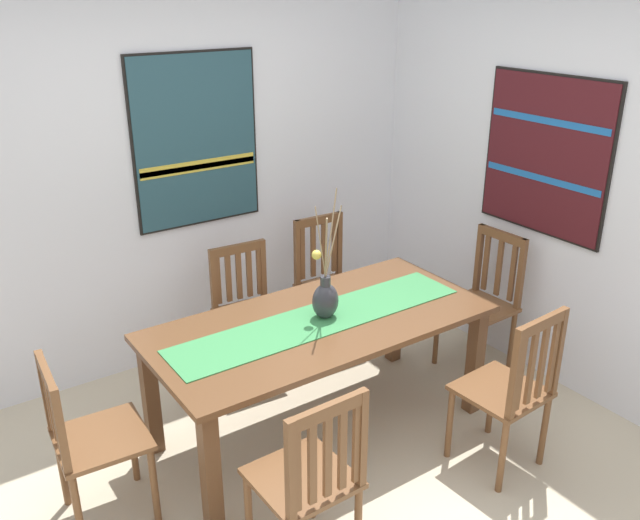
{
  "coord_description": "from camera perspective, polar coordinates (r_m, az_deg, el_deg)",
  "views": [
    {
      "loc": [
        -1.7,
        -2.25,
        2.48
      ],
      "look_at": [
        0.29,
        0.63,
        1.03
      ],
      "focal_mm": 37.55,
      "sensor_mm": 36.0,
      "label": 1
    }
  ],
  "objects": [
    {
      "name": "chair_3",
      "position": [
        3.05,
        -0.84,
        -18.07
      ],
      "size": [
        0.43,
        0.43,
        0.95
      ],
      "color": "brown",
      "rests_on": "ground_plane"
    },
    {
      "name": "chair_4",
      "position": [
        4.68,
        13.72,
        -3.36
      ],
      "size": [
        0.43,
        0.43,
        0.96
      ],
      "color": "brown",
      "rests_on": "ground_plane"
    },
    {
      "name": "table_runner",
      "position": [
        3.76,
        0.03,
        -5.05
      ],
      "size": [
        1.78,
        0.36,
        0.01
      ],
      "primitive_type": "cube",
      "color": "#388447",
      "rests_on": "dining_table"
    },
    {
      "name": "chair_0",
      "position": [
        4.82,
        0.68,
        -1.82
      ],
      "size": [
        0.44,
        0.44,
        0.95
      ],
      "color": "brown",
      "rests_on": "ground_plane"
    },
    {
      "name": "painting_on_back_wall",
      "position": [
        4.52,
        -10.52,
        9.95
      ],
      "size": [
        0.88,
        0.05,
        1.14
      ],
      "color": "black"
    },
    {
      "name": "ground_plane",
      "position": [
        3.76,
        1.97,
        -19.07
      ],
      "size": [
        6.4,
        6.4,
        0.03
      ],
      "primitive_type": "cube",
      "color": "beige"
    },
    {
      "name": "chair_5",
      "position": [
        3.47,
        -19.1,
        -14.13
      ],
      "size": [
        0.45,
        0.45,
        0.9
      ],
      "color": "brown",
      "rests_on": "ground_plane"
    },
    {
      "name": "wall_side",
      "position": [
        4.36,
        22.42,
        5.74
      ],
      "size": [
        0.12,
        6.4,
        2.7
      ],
      "primitive_type": "cube",
      "color": "silver",
      "rests_on": "ground_plane"
    },
    {
      "name": "centerpiece_vase",
      "position": [
        3.73,
        0.44,
        -3.2
      ],
      "size": [
        0.25,
        0.21,
        0.74
      ],
      "color": "#333338",
      "rests_on": "dining_table"
    },
    {
      "name": "chair_2",
      "position": [
        4.49,
        -6.13,
        -4.08
      ],
      "size": [
        0.45,
        0.45,
        0.89
      ],
      "color": "brown",
      "rests_on": "ground_plane"
    },
    {
      "name": "chair_1",
      "position": [
        3.74,
        15.99,
        -10.47
      ],
      "size": [
        0.44,
        0.44,
        0.97
      ],
      "color": "brown",
      "rests_on": "ground_plane"
    },
    {
      "name": "painting_on_side_wall",
      "position": [
        4.45,
        18.69,
        8.44
      ],
      "size": [
        0.05,
        0.92,
        1.0
      ],
      "color": "black"
    },
    {
      "name": "dining_table",
      "position": [
        3.81,
        0.03,
        -6.43
      ],
      "size": [
        1.94,
        0.91,
        0.74
      ],
      "color": "brown",
      "rests_on": "ground_plane"
    },
    {
      "name": "wall_back",
      "position": [
        4.59,
        -11.86,
        7.74
      ],
      "size": [
        6.4,
        0.12,
        2.7
      ],
      "primitive_type": "cube",
      "color": "silver",
      "rests_on": "ground_plane"
    }
  ]
}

